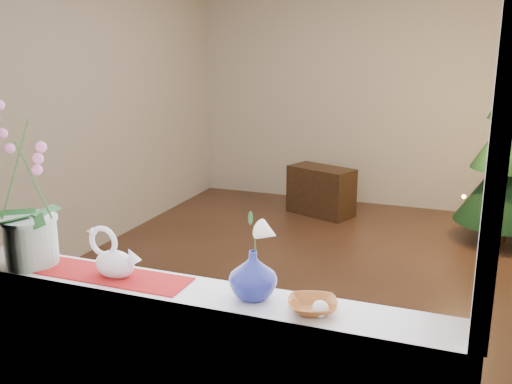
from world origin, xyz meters
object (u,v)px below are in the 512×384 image
paperweight (320,309)px  xmas_tree (511,155)px  side_table (321,191)px  orchid_pot (25,186)px  swan (114,254)px  blue_vase (253,271)px  amber_dish (313,307)px

paperweight → xmas_tree: size_ratio=0.04×
side_table → paperweight: bearing=-54.0°
paperweight → orchid_pot: bearing=178.5°
swan → blue_vase: bearing=-19.5°
paperweight → amber_dish: (-0.04, 0.03, -0.01)m
blue_vase → swan: bearing=-178.4°
orchid_pot → blue_vase: 1.08m
swan → xmas_tree: xmas_tree is taller
paperweight → side_table: paperweight is taller
swan → side_table: swan is taller
blue_vase → side_table: blue_vase is taller
blue_vase → xmas_tree: size_ratio=0.13×
amber_dish → xmas_tree: (0.85, 3.96, -0.07)m
paperweight → amber_dish: size_ratio=0.40×
swan → side_table: (-0.18, 4.20, -0.75)m
orchid_pot → paperweight: bearing=-1.5°
side_table → blue_vase: bearing=-57.5°
blue_vase → xmas_tree: xmas_tree is taller
swan → amber_dish: (0.87, -0.02, -0.08)m
xmas_tree → orchid_pot: bearing=-118.5°
swan → orchid_pot: bearing=160.5°
xmas_tree → side_table: (-1.90, 0.26, -0.59)m
xmas_tree → side_table: xmas_tree is taller
orchid_pot → xmas_tree: (2.15, 3.96, -0.42)m
swan → amber_dish: bearing=-22.1°
swan → blue_vase: size_ratio=1.10×
paperweight → side_table: size_ratio=0.09×
paperweight → amber_dish: bearing=140.5°
xmas_tree → blue_vase: bearing=-105.6°
swan → paperweight: swan is taller
amber_dish → orchid_pot: bearing=179.8°
orchid_pot → amber_dish: size_ratio=4.64×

